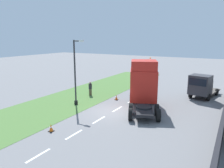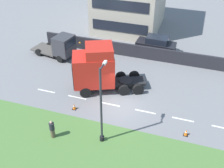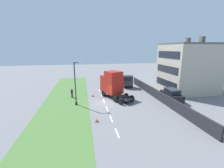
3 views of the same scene
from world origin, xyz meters
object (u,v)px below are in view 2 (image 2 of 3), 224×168
at_px(pedestrian, 52,129).
at_px(flatbed_truck, 61,46).
at_px(lamp_post, 102,110).
at_px(traffic_cone_trailing, 74,106).
at_px(lorry_cab, 97,69).
at_px(traffic_cone_lead, 186,132).
at_px(parked_car, 156,45).

bearing_deg(pedestrian, flatbed_truck, 23.36).
bearing_deg(pedestrian, lamp_post, -76.16).
relative_size(lamp_post, traffic_cone_trailing, 11.11).
height_order(lorry_cab, pedestrian, lorry_cab).
xyz_separation_m(flatbed_truck, lamp_post, (-10.56, -8.66, 1.52)).
bearing_deg(traffic_cone_lead, pedestrian, 109.26).
bearing_deg(traffic_cone_trailing, parked_car, -20.82).
distance_m(lorry_cab, parked_car, 9.85).
xyz_separation_m(lorry_cab, pedestrian, (-6.97, 1.00, -1.51)).
bearing_deg(parked_car, lorry_cab, 159.71).
bearing_deg(lamp_post, parked_car, -4.41).
distance_m(lorry_cab, traffic_cone_lead, 9.62).
distance_m(lorry_cab, traffic_cone_trailing, 4.04).
distance_m(flatbed_truck, parked_car, 10.79).
xyz_separation_m(lamp_post, traffic_cone_trailing, (2.65, 3.55, -2.65)).
height_order(lorry_cab, parked_car, lorry_cab).
relative_size(flatbed_truck, traffic_cone_lead, 9.36).
bearing_deg(lorry_cab, lamp_post, -179.85).
height_order(flatbed_truck, lamp_post, lamp_post).
distance_m(flatbed_truck, pedestrian, 12.51).
relative_size(lorry_cab, parked_car, 1.52).
bearing_deg(lamp_post, lorry_cab, 24.02).
relative_size(parked_car, lamp_post, 0.70).
height_order(pedestrian, traffic_cone_trailing, pedestrian).
bearing_deg(lamp_post, flatbed_truck, 39.35).
bearing_deg(pedestrian, traffic_cone_lead, -70.74).
height_order(flatbed_truck, traffic_cone_lead, flatbed_truck).
relative_size(lorry_cab, flatbed_truck, 1.27).
distance_m(flatbed_truck, traffic_cone_trailing, 9.48).
xyz_separation_m(lorry_cab, parked_car, (8.97, -3.86, -1.31)).
bearing_deg(flatbed_truck, parked_car, 125.36).
distance_m(parked_car, traffic_cone_trailing, 13.26).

